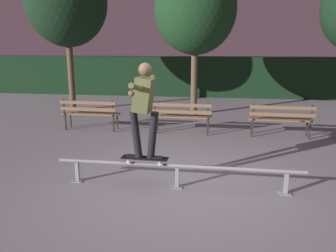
{
  "coord_description": "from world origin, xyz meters",
  "views": [
    {
      "loc": [
        0.63,
        -5.26,
        2.28
      ],
      "look_at": [
        -0.27,
        0.75,
        0.85
      ],
      "focal_mm": 36.01,
      "sensor_mm": 36.0,
      "label": 1
    }
  ],
  "objects_px": {
    "grind_rail": "(177,169)",
    "skateboard": "(145,158)",
    "park_bench_right_center": "(281,117)",
    "tree_far_left": "(66,2)",
    "park_bench_leftmost": "(90,111)",
    "tree_behind_benches": "(195,9)",
    "skateboarder": "(144,103)",
    "park_bench_left_center": "(181,114)"
  },
  "relations": [
    {
      "from": "grind_rail",
      "to": "skateboard",
      "type": "bearing_deg",
      "value": -180.0
    },
    {
      "from": "park_bench_right_center",
      "to": "tree_far_left",
      "type": "height_order",
      "value": "tree_far_left"
    },
    {
      "from": "skateboard",
      "to": "park_bench_right_center",
      "type": "bearing_deg",
      "value": 51.81
    },
    {
      "from": "grind_rail",
      "to": "park_bench_leftmost",
      "type": "height_order",
      "value": "park_bench_leftmost"
    },
    {
      "from": "park_bench_leftmost",
      "to": "grind_rail",
      "type": "bearing_deg",
      "value": -50.87
    },
    {
      "from": "tree_far_left",
      "to": "park_bench_leftmost",
      "type": "bearing_deg",
      "value": -58.1
    },
    {
      "from": "park_bench_leftmost",
      "to": "tree_behind_benches",
      "type": "height_order",
      "value": "tree_behind_benches"
    },
    {
      "from": "skateboarder",
      "to": "park_bench_left_center",
      "type": "bearing_deg",
      "value": 86.41
    },
    {
      "from": "skateboarder",
      "to": "park_bench_right_center",
      "type": "height_order",
      "value": "skateboarder"
    },
    {
      "from": "skateboard",
      "to": "tree_behind_benches",
      "type": "height_order",
      "value": "tree_behind_benches"
    },
    {
      "from": "park_bench_left_center",
      "to": "skateboarder",
      "type": "bearing_deg",
      "value": -93.59
    },
    {
      "from": "grind_rail",
      "to": "park_bench_right_center",
      "type": "bearing_deg",
      "value": 57.67
    },
    {
      "from": "park_bench_leftmost",
      "to": "park_bench_right_center",
      "type": "relative_size",
      "value": 1.0
    },
    {
      "from": "skateboarder",
      "to": "tree_behind_benches",
      "type": "xyz_separation_m",
      "value": [
        0.35,
        6.27,
        2.05
      ]
    },
    {
      "from": "park_bench_leftmost",
      "to": "tree_far_left",
      "type": "distance_m",
      "value": 4.67
    },
    {
      "from": "skateboard",
      "to": "skateboarder",
      "type": "bearing_deg",
      "value": -2.21
    },
    {
      "from": "grind_rail",
      "to": "park_bench_leftmost",
      "type": "xyz_separation_m",
      "value": [
        -2.88,
        3.54,
        0.23
      ]
    },
    {
      "from": "park_bench_right_center",
      "to": "park_bench_leftmost",
      "type": "bearing_deg",
      "value": 180.0
    },
    {
      "from": "grind_rail",
      "to": "park_bench_leftmost",
      "type": "relative_size",
      "value": 2.55
    },
    {
      "from": "grind_rail",
      "to": "skateboard",
      "type": "xyz_separation_m",
      "value": [
        -0.54,
        -0.0,
        0.16
      ]
    },
    {
      "from": "skateboard",
      "to": "tree_behind_benches",
      "type": "relative_size",
      "value": 0.16
    },
    {
      "from": "tree_far_left",
      "to": "tree_behind_benches",
      "type": "distance_m",
      "value": 4.47
    },
    {
      "from": "skateboard",
      "to": "park_bench_leftmost",
      "type": "height_order",
      "value": "park_bench_leftmost"
    },
    {
      "from": "skateboard",
      "to": "skateboarder",
      "type": "xyz_separation_m",
      "value": [
        0.0,
        -0.0,
        0.94
      ]
    },
    {
      "from": "skateboarder",
      "to": "tree_far_left",
      "type": "relative_size",
      "value": 0.29
    },
    {
      "from": "grind_rail",
      "to": "park_bench_left_center",
      "type": "distance_m",
      "value": 3.56
    },
    {
      "from": "skateboarder",
      "to": "park_bench_leftmost",
      "type": "bearing_deg",
      "value": 123.44
    },
    {
      "from": "skateboard",
      "to": "park_bench_left_center",
      "type": "height_order",
      "value": "park_bench_left_center"
    },
    {
      "from": "park_bench_leftmost",
      "to": "park_bench_right_center",
      "type": "bearing_deg",
      "value": 0.0
    },
    {
      "from": "tree_far_left",
      "to": "skateboarder",
      "type": "bearing_deg",
      "value": -57.24
    },
    {
      "from": "park_bench_leftmost",
      "to": "park_bench_right_center",
      "type": "distance_m",
      "value": 5.12
    },
    {
      "from": "grind_rail",
      "to": "skateboard",
      "type": "relative_size",
      "value": 5.21
    },
    {
      "from": "skateboard",
      "to": "tree_behind_benches",
      "type": "distance_m",
      "value": 6.96
    },
    {
      "from": "skateboarder",
      "to": "tree_behind_benches",
      "type": "height_order",
      "value": "tree_behind_benches"
    },
    {
      "from": "grind_rail",
      "to": "skateboarder",
      "type": "distance_m",
      "value": 1.22
    },
    {
      "from": "skateboard",
      "to": "park_bench_leftmost",
      "type": "xyz_separation_m",
      "value": [
        -2.33,
        3.54,
        0.06
      ]
    },
    {
      "from": "park_bench_leftmost",
      "to": "tree_behind_benches",
      "type": "distance_m",
      "value": 4.82
    },
    {
      "from": "park_bench_leftmost",
      "to": "tree_far_left",
      "type": "relative_size",
      "value": 0.3
    },
    {
      "from": "skateboarder",
      "to": "tree_far_left",
      "type": "distance_m",
      "value": 7.96
    },
    {
      "from": "park_bench_leftmost",
      "to": "park_bench_left_center",
      "type": "xyz_separation_m",
      "value": [
        2.56,
        0.0,
        0.0
      ]
    },
    {
      "from": "park_bench_leftmost",
      "to": "park_bench_left_center",
      "type": "relative_size",
      "value": 1.0
    },
    {
      "from": "park_bench_left_center",
      "to": "tree_far_left",
      "type": "distance_m",
      "value": 6.12
    }
  ]
}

